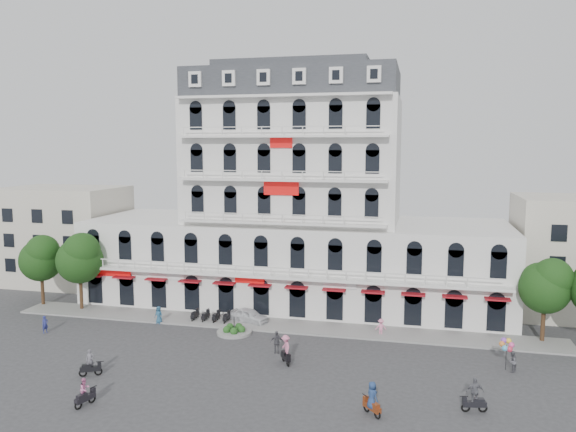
{
  "coord_description": "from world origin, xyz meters",
  "views": [
    {
      "loc": [
        13.15,
        -41.21,
        17.07
      ],
      "look_at": [
        1.13,
        10.0,
        10.5
      ],
      "focal_mm": 35.0,
      "sensor_mm": 36.0,
      "label": 1
    }
  ],
  "objects_px": {
    "parked_car": "(249,315)",
    "balloon_vendor": "(510,355)",
    "rider_east": "(372,398)",
    "rider_west": "(90,364)",
    "rider_southwest": "(85,392)",
    "rider_northeast": "(475,395)",
    "rider_center": "(286,348)"
  },
  "relations": [
    {
      "from": "rider_west",
      "to": "rider_center",
      "type": "distance_m",
      "value": 14.77
    },
    {
      "from": "rider_northeast",
      "to": "rider_center",
      "type": "xyz_separation_m",
      "value": [
        -13.75,
        5.08,
        0.08
      ]
    },
    {
      "from": "rider_center",
      "to": "parked_car",
      "type": "bearing_deg",
      "value": 179.75
    },
    {
      "from": "rider_southwest",
      "to": "rider_northeast",
      "type": "bearing_deg",
      "value": -61.2
    },
    {
      "from": "rider_northeast",
      "to": "parked_car",
      "type": "bearing_deg",
      "value": -47.17
    },
    {
      "from": "rider_southwest",
      "to": "balloon_vendor",
      "type": "height_order",
      "value": "balloon_vendor"
    },
    {
      "from": "parked_car",
      "to": "rider_west",
      "type": "xyz_separation_m",
      "value": [
        -7.74,
        -15.03,
        0.22
      ]
    },
    {
      "from": "parked_car",
      "to": "rider_west",
      "type": "bearing_deg",
      "value": 172.38
    },
    {
      "from": "rider_west",
      "to": "rider_southwest",
      "type": "relative_size",
      "value": 1.06
    },
    {
      "from": "parked_car",
      "to": "rider_east",
      "type": "height_order",
      "value": "rider_east"
    },
    {
      "from": "rider_southwest",
      "to": "rider_center",
      "type": "bearing_deg",
      "value": -30.57
    },
    {
      "from": "rider_east",
      "to": "parked_car",
      "type": "bearing_deg",
      "value": -4.36
    },
    {
      "from": "rider_west",
      "to": "rider_southwest",
      "type": "height_order",
      "value": "rider_west"
    },
    {
      "from": "rider_east",
      "to": "rider_northeast",
      "type": "xyz_separation_m",
      "value": [
        6.41,
        1.95,
        0.05
      ]
    },
    {
      "from": "parked_car",
      "to": "rider_southwest",
      "type": "xyz_separation_m",
      "value": [
        -5.3,
        -19.49,
        0.27
      ]
    },
    {
      "from": "rider_northeast",
      "to": "rider_center",
      "type": "relative_size",
      "value": 1.0
    },
    {
      "from": "parked_car",
      "to": "rider_northeast",
      "type": "relative_size",
      "value": 1.72
    },
    {
      "from": "rider_center",
      "to": "balloon_vendor",
      "type": "height_order",
      "value": "balloon_vendor"
    },
    {
      "from": "rider_west",
      "to": "rider_southwest",
      "type": "distance_m",
      "value": 5.08
    },
    {
      "from": "rider_southwest",
      "to": "rider_center",
      "type": "height_order",
      "value": "rider_center"
    },
    {
      "from": "parked_car",
      "to": "balloon_vendor",
      "type": "bearing_deg",
      "value": -87.09
    },
    {
      "from": "parked_car",
      "to": "balloon_vendor",
      "type": "relative_size",
      "value": 1.64
    },
    {
      "from": "rider_west",
      "to": "balloon_vendor",
      "type": "bearing_deg",
      "value": -12.81
    },
    {
      "from": "parked_car",
      "to": "rider_southwest",
      "type": "distance_m",
      "value": 20.2
    },
    {
      "from": "rider_southwest",
      "to": "rider_west",
      "type": "bearing_deg",
      "value": 46.23
    },
    {
      "from": "rider_west",
      "to": "rider_east",
      "type": "xyz_separation_m",
      "value": [
        21.0,
        -1.41,
        0.23
      ]
    },
    {
      "from": "rider_northeast",
      "to": "rider_center",
      "type": "bearing_deg",
      "value": -31.07
    },
    {
      "from": "rider_southwest",
      "to": "rider_east",
      "type": "relative_size",
      "value": 0.86
    },
    {
      "from": "parked_car",
      "to": "rider_northeast",
      "type": "xyz_separation_m",
      "value": [
        19.67,
        -14.48,
        0.49
      ]
    },
    {
      "from": "balloon_vendor",
      "to": "rider_northeast",
      "type": "bearing_deg",
      "value": -113.01
    },
    {
      "from": "rider_center",
      "to": "balloon_vendor",
      "type": "bearing_deg",
      "value": 66.06
    },
    {
      "from": "rider_east",
      "to": "rider_northeast",
      "type": "distance_m",
      "value": 6.7
    }
  ]
}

